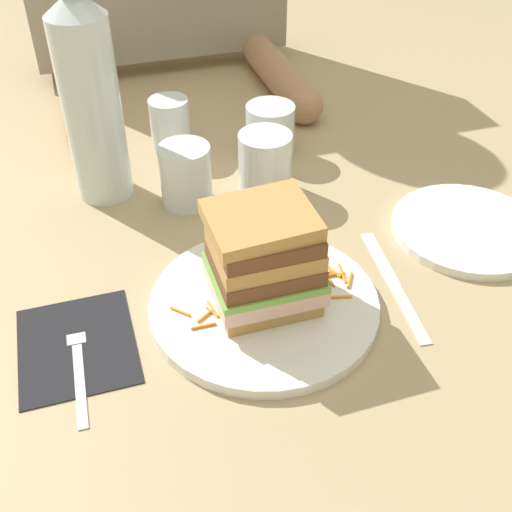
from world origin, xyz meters
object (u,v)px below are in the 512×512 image
at_px(side_plate, 468,229).
at_px(napkin_dark, 77,345).
at_px(juice_glass, 265,167).
at_px(water_bottle, 90,96).
at_px(fork, 77,358).
at_px(sandwich, 264,260).
at_px(main_plate, 264,304).
at_px(empty_tumbler_2, 186,175).
at_px(knife, 395,287).
at_px(empty_tumbler_0, 270,130).
at_px(empty_tumbler_1, 170,125).

bearing_deg(side_plate, napkin_dark, -174.22).
bearing_deg(side_plate, juice_glass, 141.53).
bearing_deg(water_bottle, fork, -102.24).
bearing_deg(napkin_dark, sandwich, -1.36).
xyz_separation_m(main_plate, fork, (-0.21, -0.02, -0.00)).
distance_m(fork, empty_tumbler_2, 0.31).
distance_m(sandwich, knife, 0.17).
bearing_deg(fork, knife, 0.68).
distance_m(main_plate, knife, 0.16).
relative_size(napkin_dark, side_plate, 0.73).
xyz_separation_m(main_plate, water_bottle, (-0.14, 0.30, 0.14)).
height_order(juice_glass, water_bottle, water_bottle).
height_order(main_plate, empty_tumbler_2, empty_tumbler_2).
height_order(juice_glass, empty_tumbler_0, juice_glass).
bearing_deg(empty_tumbler_0, empty_tumbler_1, 158.56).
height_order(napkin_dark, water_bottle, water_bottle).
bearing_deg(water_bottle, side_plate, -28.59).
relative_size(main_plate, side_plate, 1.31).
height_order(water_bottle, empty_tumbler_1, water_bottle).
distance_m(knife, water_bottle, 0.45).
bearing_deg(juice_glass, side_plate, -38.47).
xyz_separation_m(empty_tumbler_1, side_plate, (0.33, -0.33, -0.04)).
xyz_separation_m(napkin_dark, fork, (-0.00, -0.02, 0.00)).
height_order(main_plate, knife, main_plate).
distance_m(sandwich, empty_tumbler_0, 0.35).
bearing_deg(fork, empty_tumbler_2, 55.75).
bearing_deg(sandwich, knife, -4.67).
xyz_separation_m(sandwich, side_plate, (0.30, 0.06, -0.07)).
bearing_deg(main_plate, sandwich, 144.07).
bearing_deg(fork, empty_tumbler_0, 46.98).
height_order(knife, juice_glass, juice_glass).
bearing_deg(empty_tumbler_1, main_plate, -86.08).
height_order(napkin_dark, knife, same).
xyz_separation_m(juice_glass, empty_tumbler_1, (-0.10, 0.15, 0.00)).
distance_m(napkin_dark, empty_tumbler_1, 0.43).
relative_size(juice_glass, empty_tumbler_1, 1.05).
distance_m(napkin_dark, empty_tumbler_0, 0.46).
bearing_deg(water_bottle, sandwich, -64.68).
relative_size(knife, juice_glass, 2.28).
height_order(empty_tumbler_0, empty_tumbler_2, empty_tumbler_2).
xyz_separation_m(empty_tumbler_0, side_plate, (0.18, -0.27, -0.03)).
xyz_separation_m(main_plate, juice_glass, (0.08, 0.23, 0.03)).
bearing_deg(main_plate, knife, -4.55).
distance_m(knife, empty_tumbler_1, 0.44).
relative_size(napkin_dark, empty_tumbler_0, 1.84).
height_order(main_plate, water_bottle, water_bottle).
distance_m(sandwich, juice_glass, 0.25).
bearing_deg(empty_tumbler_2, side_plate, -28.43).
relative_size(sandwich, knife, 0.61).
height_order(empty_tumbler_0, empty_tumbler_1, empty_tumbler_1).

